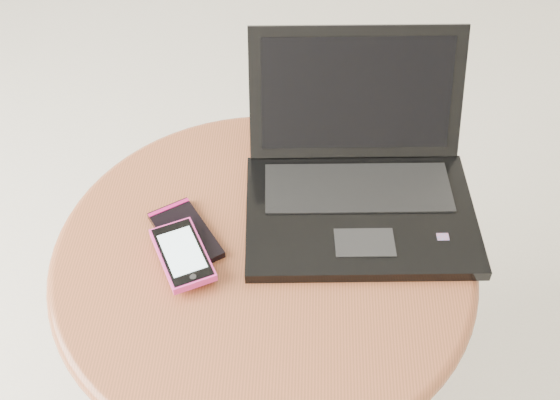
{
  "coord_description": "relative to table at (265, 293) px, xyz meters",
  "views": [
    {
      "loc": [
        0.15,
        -0.54,
        1.23
      ],
      "look_at": [
        0.12,
        0.11,
        0.53
      ],
      "focal_mm": 45.11,
      "sensor_mm": 36.0,
      "label": 1
    }
  ],
  "objects": [
    {
      "name": "phone_black",
      "position": [
        -0.11,
        0.02,
        0.11
      ],
      "size": [
        0.12,
        0.14,
        0.01
      ],
      "color": "black",
      "rests_on": "table"
    },
    {
      "name": "phone_pink",
      "position": [
        -0.11,
        -0.03,
        0.12
      ],
      "size": [
        0.1,
        0.13,
        0.01
      ],
      "color": "#DE308E",
      "rests_on": "phone_black"
    },
    {
      "name": "laptop",
      "position": [
        0.13,
        0.11,
        0.14
      ],
      "size": [
        0.34,
        0.33,
        0.2
      ],
      "color": "black",
      "rests_on": "table"
    },
    {
      "name": "table",
      "position": [
        0.0,
        0.0,
        0.0
      ],
      "size": [
        0.59,
        0.59,
        0.47
      ],
      "color": "#5E2E12",
      "rests_on": "ground"
    }
  ]
}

